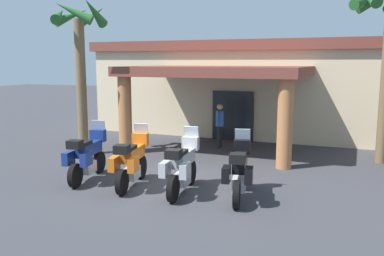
{
  "coord_description": "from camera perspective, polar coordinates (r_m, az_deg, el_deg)",
  "views": [
    {
      "loc": [
        4.25,
        -10.54,
        3.34
      ],
      "look_at": [
        -0.23,
        2.05,
        1.2
      ],
      "focal_mm": 38.86,
      "sensor_mm": 36.0,
      "label": 1
    }
  ],
  "objects": [
    {
      "name": "motorcycle_black",
      "position": [
        10.28,
        6.53,
        -5.85
      ],
      "size": [
        0.82,
        2.21,
        1.61
      ],
      "rotation": [
        0.0,
        0.0,
        1.72
      ],
      "color": "black",
      "rests_on": "ground_plane"
    },
    {
      "name": "motel_building",
      "position": [
        20.03,
        7.67,
        5.68
      ],
      "size": [
        14.5,
        10.21,
        4.26
      ],
      "rotation": [
        0.0,
        0.0,
        -0.05
      ],
      "color": "beige",
      "rests_on": "ground_plane"
    },
    {
      "name": "motorcycle_blue",
      "position": [
        12.16,
        -14.2,
        -3.74
      ],
      "size": [
        0.81,
        2.21,
        1.61
      ],
      "rotation": [
        0.0,
        0.0,
        1.71
      ],
      "color": "black",
      "rests_on": "ground_plane"
    },
    {
      "name": "palm_tree_roadside",
      "position": [
        15.37,
        -15.18,
        10.8
      ],
      "size": [
        1.97,
        2.02,
        5.51
      ],
      "color": "brown",
      "rests_on": "ground_plane"
    },
    {
      "name": "motorcycle_orange",
      "position": [
        11.3,
        -8.3,
        -4.52
      ],
      "size": [
        0.82,
        2.21,
        1.61
      ],
      "rotation": [
        0.0,
        0.0,
        1.72
      ],
      "color": "black",
      "rests_on": "ground_plane"
    },
    {
      "name": "pedestrian",
      "position": [
        16.16,
        3.82,
        0.76
      ],
      "size": [
        0.32,
        0.53,
        1.73
      ],
      "rotation": [
        0.0,
        0.0,
        6.18
      ],
      "color": "black",
      "rests_on": "ground_plane"
    },
    {
      "name": "ground_plane",
      "position": [
        11.85,
        -2.29,
        -7.29
      ],
      "size": [
        80.0,
        80.0,
        0.0
      ],
      "primitive_type": "plane",
      "color": "#38383D"
    },
    {
      "name": "motorcycle_silver",
      "position": [
        10.65,
        -1.36,
        -5.28
      ],
      "size": [
        0.73,
        2.21,
        1.61
      ],
      "rotation": [
        0.0,
        0.0,
        1.64
      ],
      "color": "black",
      "rests_on": "ground_plane"
    }
  ]
}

